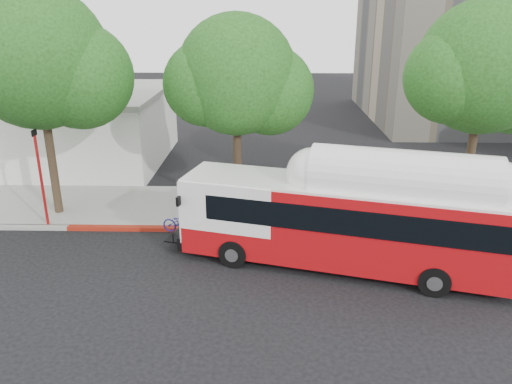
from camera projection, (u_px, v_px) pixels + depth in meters
The scene contains 10 objects.
ground at pixel (257, 279), 17.02m from camera, with size 120.00×120.00×0.00m, color black.
sidewalk at pixel (260, 206), 23.10m from camera, with size 60.00×5.00×0.15m, color gray.
curb_strip at pixel (259, 230), 20.66m from camera, with size 60.00×0.30×0.15m, color gray.
red_curb_segment at pixel (187, 229), 20.72m from camera, with size 10.00×0.32×0.16m, color maroon.
street_tree_left at pixel (50, 63), 20.17m from camera, with size 6.67×5.80×9.74m.
street_tree_mid at pixel (246, 80), 20.70m from camera, with size 5.75×5.00×8.62m.
street_tree_right at pixel (493, 72), 20.17m from camera, with size 6.21×5.40×9.18m.
low_commercial_bldg at pixel (28, 126), 29.74m from camera, with size 16.20×10.20×4.25m.
transit_bus at pixel (344, 224), 17.29m from camera, with size 12.14×5.25×3.55m.
signal_pole at pixel (41, 179), 20.35m from camera, with size 0.12×0.40×4.19m.
Camera 1 is at (0.30, -14.97, 8.61)m, focal length 35.00 mm.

